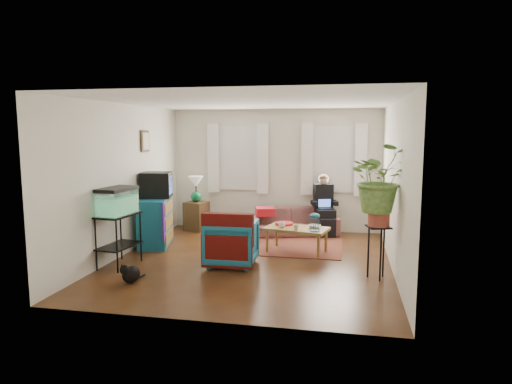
% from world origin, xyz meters
% --- Properties ---
extents(floor, '(4.50, 5.00, 0.01)m').
position_xyz_m(floor, '(0.00, 0.00, 0.00)').
color(floor, '#4F2B14').
rests_on(floor, ground).
extents(ceiling, '(4.50, 5.00, 0.01)m').
position_xyz_m(ceiling, '(0.00, 0.00, 2.60)').
color(ceiling, white).
rests_on(ceiling, wall_back).
extents(wall_back, '(4.50, 0.01, 2.60)m').
position_xyz_m(wall_back, '(0.00, 2.50, 1.30)').
color(wall_back, silver).
rests_on(wall_back, floor).
extents(wall_front, '(4.50, 0.01, 2.60)m').
position_xyz_m(wall_front, '(0.00, -2.50, 1.30)').
color(wall_front, silver).
rests_on(wall_front, floor).
extents(wall_left, '(0.01, 5.00, 2.60)m').
position_xyz_m(wall_left, '(-2.25, 0.00, 1.30)').
color(wall_left, silver).
rests_on(wall_left, floor).
extents(wall_right, '(0.01, 5.00, 2.60)m').
position_xyz_m(wall_right, '(2.25, 0.00, 1.30)').
color(wall_right, silver).
rests_on(wall_right, floor).
extents(window_left, '(1.08, 0.04, 1.38)m').
position_xyz_m(window_left, '(-0.80, 2.48, 1.55)').
color(window_left, white).
rests_on(window_left, wall_back).
extents(window_right, '(1.08, 0.04, 1.38)m').
position_xyz_m(window_right, '(1.25, 2.48, 1.55)').
color(window_right, white).
rests_on(window_right, wall_back).
extents(curtains_left, '(1.36, 0.06, 1.50)m').
position_xyz_m(curtains_left, '(-0.80, 2.40, 1.55)').
color(curtains_left, white).
rests_on(curtains_left, wall_back).
extents(curtains_right, '(1.36, 0.06, 1.50)m').
position_xyz_m(curtains_right, '(1.25, 2.40, 1.55)').
color(curtains_right, white).
rests_on(curtains_right, wall_back).
extents(picture_frame, '(0.04, 0.32, 0.40)m').
position_xyz_m(picture_frame, '(-2.21, 0.85, 1.95)').
color(picture_frame, '#3D2616').
rests_on(picture_frame, wall_left).
extents(area_rug, '(2.01, 1.61, 0.01)m').
position_xyz_m(area_rug, '(0.48, 1.08, 0.01)').
color(area_rug, brown).
rests_on(area_rug, floor).
extents(sofa, '(2.03, 1.24, 0.74)m').
position_xyz_m(sofa, '(0.42, 2.05, 0.37)').
color(sofa, brown).
rests_on(sofa, floor).
extents(seated_person, '(0.62, 0.69, 1.13)m').
position_xyz_m(seated_person, '(1.08, 2.24, 0.57)').
color(seated_person, black).
rests_on(seated_person, sofa).
extents(side_table, '(0.52, 0.52, 0.62)m').
position_xyz_m(side_table, '(-1.65, 2.08, 0.31)').
color(side_table, '#3A2316').
rests_on(side_table, floor).
extents(table_lamp, '(0.39, 0.39, 0.57)m').
position_xyz_m(table_lamp, '(-1.65, 2.08, 0.89)').
color(table_lamp, white).
rests_on(table_lamp, side_table).
extents(dresser, '(0.71, 1.08, 0.90)m').
position_xyz_m(dresser, '(-1.99, 0.68, 0.45)').
color(dresser, '#135774').
rests_on(dresser, floor).
extents(crt_tv, '(0.65, 0.61, 0.48)m').
position_xyz_m(crt_tv, '(-1.99, 0.78, 1.13)').
color(crt_tv, black).
rests_on(crt_tv, dresser).
extents(aquarium_stand, '(0.50, 0.79, 0.84)m').
position_xyz_m(aquarium_stand, '(-2.00, -0.70, 0.42)').
color(aquarium_stand, black).
rests_on(aquarium_stand, floor).
extents(aquarium, '(0.45, 0.72, 0.44)m').
position_xyz_m(aquarium, '(-2.00, -0.70, 1.06)').
color(aquarium, '#7FD899').
rests_on(aquarium, aquarium_stand).
extents(black_cat, '(0.30, 0.39, 0.30)m').
position_xyz_m(black_cat, '(-1.44, -1.42, 0.15)').
color(black_cat, black).
rests_on(black_cat, floor).
extents(armchair, '(0.80, 0.75, 0.80)m').
position_xyz_m(armchair, '(-0.26, -0.29, 0.40)').
color(armchair, navy).
rests_on(armchair, floor).
extents(serape_throw, '(0.81, 0.21, 0.66)m').
position_xyz_m(serape_throw, '(-0.25, -0.60, 0.56)').
color(serape_throw, '#9E0A0A').
rests_on(serape_throw, armchair).
extents(coffee_table, '(1.19, 0.83, 0.45)m').
position_xyz_m(coffee_table, '(0.68, 0.67, 0.22)').
color(coffee_table, brown).
rests_on(coffee_table, floor).
extents(cup_a, '(0.15, 0.15, 0.10)m').
position_xyz_m(cup_a, '(0.42, 0.63, 0.50)').
color(cup_a, white).
rests_on(cup_a, coffee_table).
extents(cup_b, '(0.12, 0.12, 0.09)m').
position_xyz_m(cup_b, '(0.69, 0.49, 0.49)').
color(cup_b, beige).
rests_on(cup_b, coffee_table).
extents(bowl, '(0.26, 0.26, 0.05)m').
position_xyz_m(bowl, '(0.99, 0.70, 0.47)').
color(bowl, white).
rests_on(bowl, coffee_table).
extents(snack_tray, '(0.40, 0.40, 0.04)m').
position_xyz_m(snack_tray, '(0.43, 0.88, 0.47)').
color(snack_tray, '#B21414').
rests_on(snack_tray, coffee_table).
extents(birdcage, '(0.21, 0.21, 0.31)m').
position_xyz_m(birdcage, '(1.01, 0.44, 0.60)').
color(birdcage, '#115B6B').
rests_on(birdcage, coffee_table).
extents(plant_stand, '(0.41, 0.41, 0.78)m').
position_xyz_m(plant_stand, '(1.99, -0.55, 0.39)').
color(plant_stand, black).
rests_on(plant_stand, floor).
extents(potted_plant, '(1.07, 0.98, 0.99)m').
position_xyz_m(potted_plant, '(1.99, -0.55, 1.32)').
color(potted_plant, '#599947').
rests_on(potted_plant, plant_stand).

